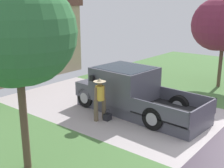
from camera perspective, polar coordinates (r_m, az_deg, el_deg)
pickup_truck at (r=11.34m, az=3.38°, el=-1.50°), size 2.25×5.30×1.73m
person_with_hat at (r=10.40m, az=-2.41°, el=-2.60°), size 0.52×0.45×1.56m
handbag at (r=10.61m, az=-0.92°, el=-6.43°), size 0.28×0.22×0.41m
front_yard_tree at (r=15.45m, az=21.11°, el=10.90°), size 2.72×3.13×4.44m
neighbor_tree at (r=6.95m, az=-18.35°, el=9.59°), size 2.61×2.79×4.73m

